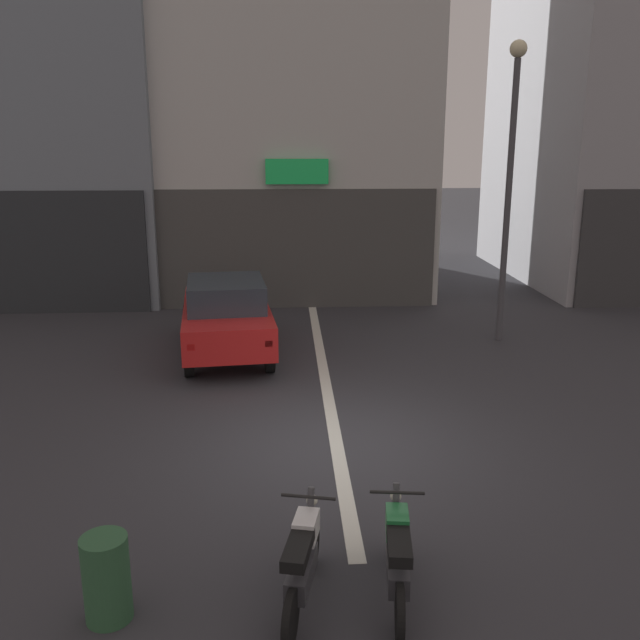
# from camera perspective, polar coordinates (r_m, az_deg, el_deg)

# --- Properties ---
(ground_plane) EXTENTS (120.00, 120.00, 0.00)m
(ground_plane) POSITION_cam_1_polar(r_m,az_deg,el_deg) (10.29, 1.40, -10.40)
(ground_plane) COLOR #333338
(lane_centre_line) EXTENTS (0.20, 18.00, 0.01)m
(lane_centre_line) POSITION_cam_1_polar(r_m,az_deg,el_deg) (15.92, -0.25, -1.23)
(lane_centre_line) COLOR silver
(lane_centre_line) RESTS_ON ground
(building_mid_block) EXTENTS (8.43, 8.14, 11.01)m
(building_mid_block) POSITION_cam_1_polar(r_m,az_deg,el_deg) (22.12, -3.13, 17.56)
(building_mid_block) COLOR silver
(building_mid_block) RESTS_ON ground
(car_red_crossing_near) EXTENTS (2.21, 4.27, 1.64)m
(car_red_crossing_near) POSITION_cam_1_polar(r_m,az_deg,el_deg) (14.30, -7.89, 0.46)
(car_red_crossing_near) COLOR black
(car_red_crossing_near) RESTS_ON ground
(street_lamp) EXTENTS (0.36, 0.36, 6.44)m
(street_lamp) POSITION_cam_1_polar(r_m,az_deg,el_deg) (15.45, 15.78, 12.59)
(street_lamp) COLOR #47474C
(street_lamp) RESTS_ON ground
(motorcycle_white_row_leftmost) EXTENTS (0.56, 1.65, 0.98)m
(motorcycle_white_row_leftmost) POSITION_cam_1_polar(r_m,az_deg,el_deg) (6.92, -1.48, -19.60)
(motorcycle_white_row_leftmost) COLOR black
(motorcycle_white_row_leftmost) RESTS_ON ground
(motorcycle_green_row_left_mid) EXTENTS (0.55, 1.67, 0.98)m
(motorcycle_green_row_left_mid) POSITION_cam_1_polar(r_m,az_deg,el_deg) (7.03, 6.54, -19.11)
(motorcycle_green_row_left_mid) COLOR black
(motorcycle_green_row_left_mid) RESTS_ON ground
(trash_bin) EXTENTS (0.44, 0.44, 0.85)m
(trash_bin) POSITION_cam_1_polar(r_m,az_deg,el_deg) (7.03, -17.56, -20.07)
(trash_bin) COLOR #2D5938
(trash_bin) RESTS_ON ground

